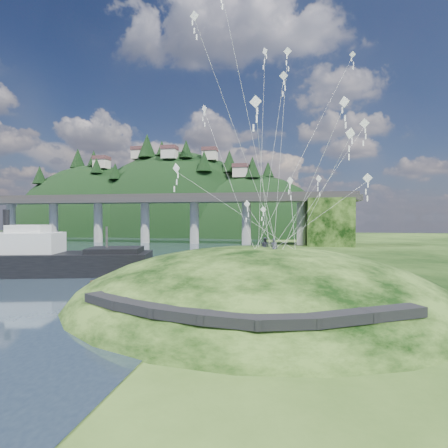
# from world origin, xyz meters

# --- Properties ---
(ground) EXTENTS (320.00, 320.00, 0.00)m
(ground) POSITION_xyz_m (0.00, 0.00, 0.00)
(ground) COLOR black
(ground) RESTS_ON ground
(grass_hill) EXTENTS (36.00, 32.00, 13.00)m
(grass_hill) POSITION_xyz_m (8.00, 2.00, -1.50)
(grass_hill) COLOR black
(grass_hill) RESTS_ON ground
(footpath) EXTENTS (22.29, 5.84, 0.83)m
(footpath) POSITION_xyz_m (7.46, -9.74, 2.08)
(footpath) COLOR black
(footpath) RESTS_ON ground
(bridge) EXTENTS (160.00, 11.00, 15.00)m
(bridge) POSITION_xyz_m (-26.46, 70.07, 9.70)
(bridge) COLOR #2D2B2B
(bridge) RESTS_ON ground
(far_ridge) EXTENTS (153.00, 70.00, 94.50)m
(far_ridge) POSITION_xyz_m (-43.58, 122.17, -7.44)
(far_ridge) COLOR black
(far_ridge) RESTS_ON ground
(work_barge) EXTENTS (25.90, 12.64, 8.75)m
(work_barge) POSITION_xyz_m (-20.51, 11.68, 2.19)
(work_barge) COLOR black
(work_barge) RESTS_ON ground
(wooden_dock) EXTENTS (12.81, 4.00, 0.90)m
(wooden_dock) POSITION_xyz_m (-4.84, 5.63, 0.40)
(wooden_dock) COLOR #312114
(wooden_dock) RESTS_ON ground
(kite_flyers) EXTENTS (1.75, 2.20, 1.81)m
(kite_flyers) POSITION_xyz_m (8.84, 1.52, 5.86)
(kite_flyers) COLOR #262833
(kite_flyers) RESTS_ON ground
(kite_swarm) EXTENTS (17.75, 17.81, 19.74)m
(kite_swarm) POSITION_xyz_m (10.34, 3.29, 16.41)
(kite_swarm) COLOR white
(kite_swarm) RESTS_ON ground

